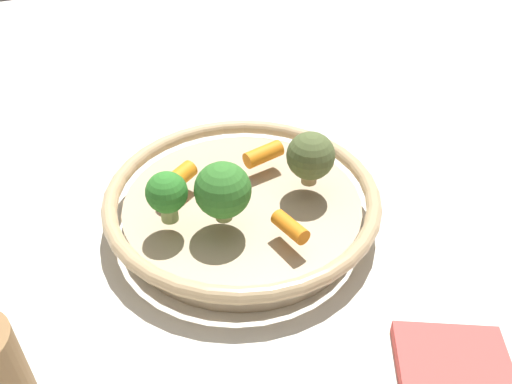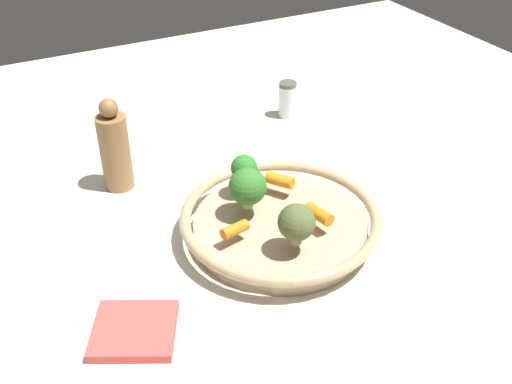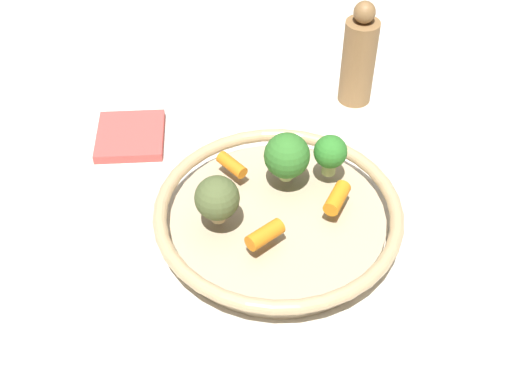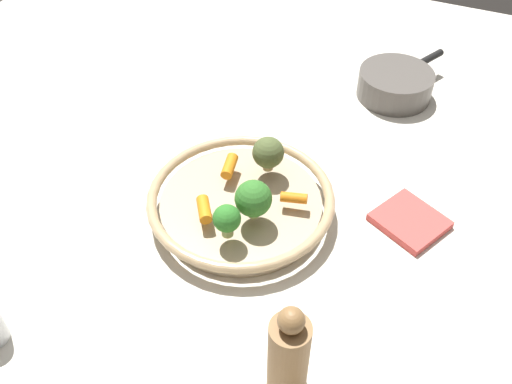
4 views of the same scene
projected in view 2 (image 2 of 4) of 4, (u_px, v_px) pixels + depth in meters
The scene contains 11 objects.
ground_plane at pixel (280, 236), 0.97m from camera, with size 1.89×1.89×0.00m, color silver.
serving_bowl at pixel (280, 223), 0.96m from camera, with size 0.32×0.32×0.05m.
baby_carrot_left at pixel (280, 180), 1.00m from camera, with size 0.02×0.02×0.05m, color orange.
baby_carrot_center at pixel (319, 214), 0.92m from camera, with size 0.02×0.02×0.05m, color orange.
baby_carrot_back at pixel (235, 229), 0.89m from camera, with size 0.02×0.02×0.04m, color orange.
broccoli_floret_large at pixel (297, 223), 0.86m from camera, with size 0.06×0.06×0.06m.
broccoli_floret_mid at pixel (244, 169), 0.98m from camera, with size 0.04×0.04×0.06m.
broccoli_floret_small at pixel (248, 187), 0.93m from camera, with size 0.06×0.06×0.07m.
salt_shaker at pixel (287, 100), 1.30m from camera, with size 0.04×0.04×0.08m.
pepper_mill at pixel (115, 149), 1.05m from camera, with size 0.05×0.05×0.17m.
dish_towel at pixel (134, 330), 0.79m from camera, with size 0.11×0.10×0.01m, color #D14C47.
Camera 2 is at (0.38, 0.66, 0.61)m, focal length 42.09 mm.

